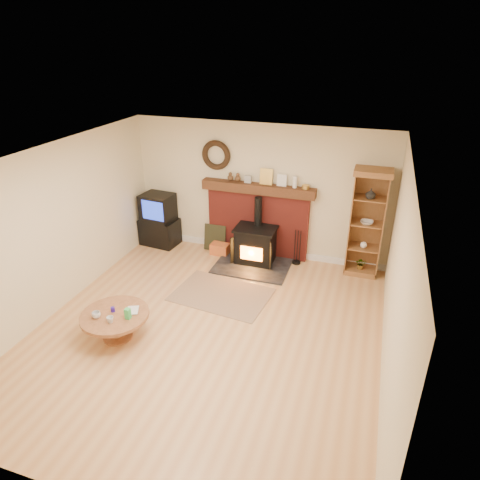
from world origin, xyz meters
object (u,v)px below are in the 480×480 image
(wood_stove, at_px, (255,246))
(curio_cabinet, at_px, (367,223))
(tv_unit, at_px, (159,221))
(coffee_table, at_px, (115,319))

(wood_stove, xyz_separation_m, curio_cabinet, (1.98, 0.28, 0.64))
(tv_unit, height_order, coffee_table, tv_unit)
(wood_stove, distance_m, curio_cabinet, 2.10)
(wood_stove, relative_size, tv_unit, 1.28)
(wood_stove, height_order, curio_cabinet, curio_cabinet)
(tv_unit, distance_m, coffee_table, 3.15)
(wood_stove, bearing_deg, curio_cabinet, 8.10)
(wood_stove, distance_m, coffee_table, 3.09)
(wood_stove, height_order, tv_unit, wood_stove)
(curio_cabinet, distance_m, coffee_table, 4.54)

